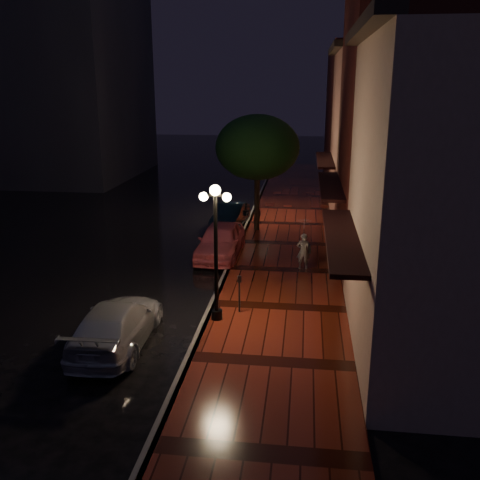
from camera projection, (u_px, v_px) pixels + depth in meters
The scene contains 15 objects.
ground at pixel (228, 271), 21.84m from camera, with size 120.00×120.00×0.00m, color black.
sidewalk at pixel (284, 271), 21.56m from camera, with size 4.50×60.00×0.15m, color #40140B.
curb at pixel (228, 269), 21.82m from camera, with size 0.25×60.00×0.15m, color #595451.
storefront_near at pixel (457, 205), 14.11m from camera, with size 5.00×8.00×8.50m, color gray.
storefront_mid at pixel (408, 132), 21.38m from camera, with size 5.00×8.00×11.00m, color #511914.
storefront_far at pixel (380, 138), 29.29m from camera, with size 5.00×8.00×9.00m, color #8C5951.
storefront_extra at pixel (363, 118), 38.67m from camera, with size 5.00×12.00×10.00m, color #511914.
streetlamp_near at pixel (216, 245), 16.31m from camera, with size 0.96×0.36×4.31m.
streetlamp_far at pixel (258, 173), 29.65m from camera, with size 0.96×0.36×4.31m.
street_tree at pixel (258, 149), 26.29m from camera, with size 4.16×4.16×5.80m.
pink_car at pixel (220, 241), 23.36m from camera, with size 1.76×4.39×1.49m, color #D25662.
navy_car at pixel (230, 216), 28.22m from camera, with size 1.36×3.90×1.29m, color black.
silver_car at pixel (116, 324), 15.42m from camera, with size 1.87×4.60×1.33m, color #A4A5AB.
woman_with_umbrella at pixel (304, 236), 21.26m from camera, with size 0.86×0.87×2.07m.
parking_meter at pixel (239, 290), 17.30m from camera, with size 0.13×0.11×1.25m.
Camera 1 is at (3.00, -20.40, 7.32)m, focal length 40.00 mm.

